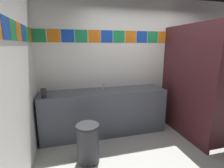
% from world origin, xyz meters
% --- Properties ---
extents(ground_plane, '(9.52, 9.52, 0.00)m').
position_xyz_m(ground_plane, '(0.00, 0.00, 0.00)').
color(ground_plane, '#9E9E99').
extents(wall_back, '(4.33, 0.09, 2.74)m').
position_xyz_m(wall_back, '(0.00, 1.47, 1.38)').
color(wall_back, white).
rests_on(wall_back, ground_plane).
extents(wall_side, '(0.09, 2.87, 2.74)m').
position_xyz_m(wall_side, '(-2.20, 0.00, 1.38)').
color(wall_side, white).
rests_on(wall_side, ground_plane).
extents(vanity_counter, '(2.45, 0.58, 0.89)m').
position_xyz_m(vanity_counter, '(-0.89, 1.15, 0.45)').
color(vanity_counter, '#4C515B').
rests_on(vanity_counter, ground_plane).
extents(faucet_center, '(0.04, 0.10, 0.14)m').
position_xyz_m(faucet_center, '(-0.89, 1.23, 0.94)').
color(faucet_center, silver).
rests_on(faucet_center, vanity_counter).
extents(soap_dispenser, '(0.09, 0.09, 0.16)m').
position_xyz_m(soap_dispenser, '(-1.98, 0.98, 0.97)').
color(soap_dispenser, black).
rests_on(soap_dispenser, vanity_counter).
extents(stall_divider, '(0.92, 1.49, 2.14)m').
position_xyz_m(stall_divider, '(0.74, 0.43, 1.07)').
color(stall_divider, '#471E23').
rests_on(stall_divider, ground_plane).
extents(toilet, '(0.39, 0.49, 0.74)m').
position_xyz_m(toilet, '(1.21, 0.95, 0.30)').
color(toilet, white).
rests_on(toilet, ground_plane).
extents(trash_bin, '(0.35, 0.35, 0.61)m').
position_xyz_m(trash_bin, '(-1.33, 0.32, 0.31)').
color(trash_bin, '#333338').
rests_on(trash_bin, ground_plane).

